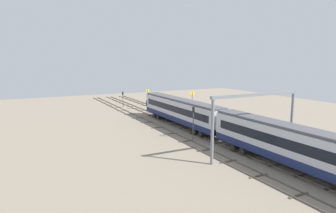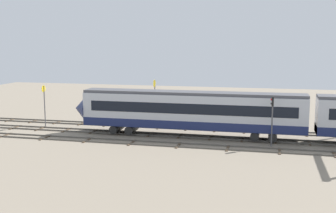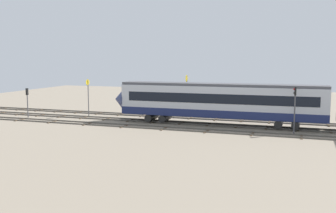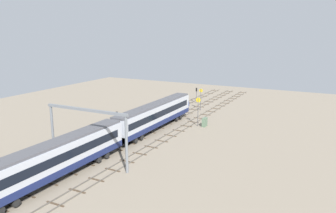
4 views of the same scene
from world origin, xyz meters
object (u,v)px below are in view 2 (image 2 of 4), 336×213
at_px(relay_cabinet, 154,116).
at_px(speed_sign_near_foreground, 155,96).
at_px(signal_light_trackside_departure, 272,115).
at_px(train, 306,117).
at_px(speed_sign_mid_trackside, 44,100).

bearing_deg(relay_cabinet, speed_sign_near_foreground, 107.52).
bearing_deg(signal_light_trackside_departure, train, -143.55).
distance_m(signal_light_trackside_departure, relay_cabinet, 17.82).
bearing_deg(speed_sign_mid_trackside, relay_cabinet, -154.83).
bearing_deg(train, signal_light_trackside_departure, 36.45).
distance_m(train, speed_sign_near_foreground, 18.67).
relative_size(speed_sign_near_foreground, speed_sign_mid_trackside, 1.11).
height_order(speed_sign_mid_trackside, signal_light_trackside_departure, speed_sign_mid_trackside).
xyz_separation_m(speed_sign_near_foreground, speed_sign_mid_trackside, (12.68, 4.53, -0.41)).
bearing_deg(speed_sign_mid_trackside, train, 176.92).
height_order(speed_sign_near_foreground, speed_sign_mid_trackside, speed_sign_near_foreground).
bearing_deg(relay_cabinet, signal_light_trackside_departure, 145.99).
height_order(train, relay_cabinet, train).
xyz_separation_m(speed_sign_mid_trackside, relay_cabinet, (-12.29, -5.77, -2.35)).
xyz_separation_m(train, signal_light_trackside_departure, (3.35, 2.48, 0.55)).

